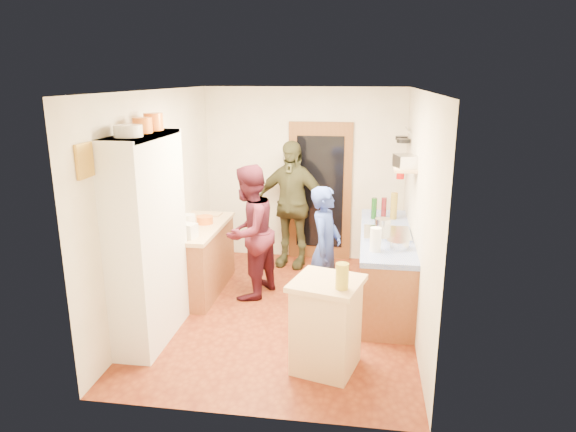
% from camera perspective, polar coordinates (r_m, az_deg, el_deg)
% --- Properties ---
extents(floor, '(3.00, 4.00, 0.02)m').
position_cam_1_polar(floor, '(6.31, -0.49, -10.62)').
color(floor, brown).
rests_on(floor, ground).
extents(ceiling, '(3.00, 4.00, 0.02)m').
position_cam_1_polar(ceiling, '(5.68, -0.55, 13.89)').
color(ceiling, silver).
rests_on(ceiling, ground).
extents(wall_back, '(3.00, 0.02, 2.60)m').
position_cam_1_polar(wall_back, '(7.81, 1.79, 4.60)').
color(wall_back, silver).
rests_on(wall_back, ground).
extents(wall_front, '(3.00, 0.02, 2.60)m').
position_cam_1_polar(wall_front, '(3.98, -5.07, -6.15)').
color(wall_front, silver).
rests_on(wall_front, ground).
extents(wall_left, '(0.02, 4.00, 2.60)m').
position_cam_1_polar(wall_left, '(6.27, -14.29, 1.45)').
color(wall_left, silver).
rests_on(wall_left, ground).
extents(wall_right, '(0.02, 4.00, 2.60)m').
position_cam_1_polar(wall_right, '(5.83, 14.31, 0.40)').
color(wall_right, silver).
rests_on(wall_right, ground).
extents(door_frame, '(0.95, 0.06, 2.10)m').
position_cam_1_polar(door_frame, '(7.79, 3.57, 2.69)').
color(door_frame, brown).
rests_on(door_frame, ground).
extents(door_glass, '(0.70, 0.02, 1.70)m').
position_cam_1_polar(door_glass, '(7.76, 3.55, 2.63)').
color(door_glass, black).
rests_on(door_glass, door_frame).
extents(hutch_body, '(0.40, 1.20, 2.20)m').
position_cam_1_polar(hutch_body, '(5.54, -15.28, -2.61)').
color(hutch_body, white).
rests_on(hutch_body, ground).
extents(hutch_top_shelf, '(0.40, 1.14, 0.04)m').
position_cam_1_polar(hutch_top_shelf, '(5.31, -16.10, 8.55)').
color(hutch_top_shelf, white).
rests_on(hutch_top_shelf, hutch_body).
extents(plate_stack, '(0.27, 0.27, 0.11)m').
position_cam_1_polar(plate_stack, '(5.08, -17.34, 9.02)').
color(plate_stack, white).
rests_on(plate_stack, hutch_top_shelf).
extents(orange_pot_a, '(0.19, 0.19, 0.15)m').
position_cam_1_polar(orange_pot_a, '(5.37, -15.87, 9.67)').
color(orange_pot_a, orange).
rests_on(orange_pot_a, hutch_top_shelf).
extents(orange_pot_b, '(0.20, 0.20, 0.18)m').
position_cam_1_polar(orange_pot_b, '(5.62, -14.72, 10.10)').
color(orange_pot_b, orange).
rests_on(orange_pot_b, hutch_top_shelf).
extents(left_counter_base, '(0.60, 1.40, 0.85)m').
position_cam_1_polar(left_counter_base, '(6.82, -9.95, -4.87)').
color(left_counter_base, brown).
rests_on(left_counter_base, ground).
extents(left_counter_top, '(0.64, 1.44, 0.05)m').
position_cam_1_polar(left_counter_top, '(6.68, -10.13, -1.24)').
color(left_counter_top, '#D5AA83').
rests_on(left_counter_top, left_counter_base).
extents(toaster, '(0.27, 0.21, 0.17)m').
position_cam_1_polar(toaster, '(6.17, -11.21, -1.60)').
color(toaster, white).
rests_on(toaster, left_counter_top).
extents(kettle, '(0.17, 0.17, 0.18)m').
position_cam_1_polar(kettle, '(6.55, -10.94, -0.58)').
color(kettle, white).
rests_on(kettle, left_counter_top).
extents(orange_bowl, '(0.26, 0.26, 0.10)m').
position_cam_1_polar(orange_bowl, '(6.73, -9.23, -0.43)').
color(orange_bowl, orange).
rests_on(orange_bowl, left_counter_top).
extents(chopping_board, '(0.31, 0.24, 0.02)m').
position_cam_1_polar(chopping_board, '(7.14, -8.68, 0.22)').
color(chopping_board, '#D5AA83').
rests_on(chopping_board, left_counter_top).
extents(right_counter_base, '(0.60, 2.20, 0.84)m').
position_cam_1_polar(right_counter_base, '(6.55, 10.68, -5.83)').
color(right_counter_base, brown).
rests_on(right_counter_base, ground).
extents(right_counter_top, '(0.62, 2.22, 0.06)m').
position_cam_1_polar(right_counter_top, '(6.40, 10.88, -2.07)').
color(right_counter_top, '#0D2CB2').
rests_on(right_counter_top, right_counter_base).
extents(hob, '(0.55, 0.58, 0.04)m').
position_cam_1_polar(hob, '(6.28, 10.94, -1.92)').
color(hob, silver).
rests_on(hob, right_counter_top).
extents(pot_on_hob, '(0.19, 0.19, 0.13)m').
position_cam_1_polar(pot_on_hob, '(6.38, 10.49, -0.85)').
color(pot_on_hob, silver).
rests_on(pot_on_hob, hob).
extents(bottle_a, '(0.08, 0.08, 0.29)m').
position_cam_1_polar(bottle_a, '(6.93, 9.54, 0.84)').
color(bottle_a, '#143F14').
rests_on(bottle_a, right_counter_top).
extents(bottle_b, '(0.07, 0.07, 0.28)m').
position_cam_1_polar(bottle_b, '(7.00, 10.60, 0.89)').
color(bottle_b, '#591419').
rests_on(bottle_b, right_counter_top).
extents(bottle_c, '(0.11, 0.11, 0.36)m').
position_cam_1_polar(bottle_c, '(6.96, 11.69, 1.10)').
color(bottle_c, olive).
rests_on(bottle_c, right_counter_top).
extents(paper_towel, '(0.13, 0.13, 0.27)m').
position_cam_1_polar(paper_towel, '(5.65, 9.70, -2.60)').
color(paper_towel, white).
rests_on(paper_towel, right_counter_top).
extents(mixing_bowl, '(0.28, 0.28, 0.09)m').
position_cam_1_polar(mixing_bowl, '(5.82, 12.11, -3.10)').
color(mixing_bowl, silver).
rests_on(mixing_bowl, right_counter_top).
extents(island_base, '(0.67, 0.67, 0.86)m').
position_cam_1_polar(island_base, '(5.03, 4.26, -12.23)').
color(island_base, '#D5AA83').
rests_on(island_base, ground).
extents(island_top, '(0.76, 0.76, 0.05)m').
position_cam_1_polar(island_top, '(4.84, 4.37, -7.45)').
color(island_top, '#D5AA83').
rests_on(island_top, island_base).
extents(cutting_board, '(0.41, 0.36, 0.02)m').
position_cam_1_polar(cutting_board, '(4.89, 4.01, -7.04)').
color(cutting_board, white).
rests_on(cutting_board, island_top).
extents(oil_jar, '(0.15, 0.15, 0.24)m').
position_cam_1_polar(oil_jar, '(4.62, 6.03, -6.66)').
color(oil_jar, '#AD9E2D').
rests_on(oil_jar, island_top).
extents(pan_rail, '(0.02, 0.65, 0.02)m').
position_cam_1_polar(pan_rail, '(7.19, 13.17, 9.33)').
color(pan_rail, silver).
rests_on(pan_rail, wall_right).
extents(pan_hang_a, '(0.18, 0.18, 0.05)m').
position_cam_1_polar(pan_hang_a, '(7.02, 12.71, 8.16)').
color(pan_hang_a, black).
rests_on(pan_hang_a, pan_rail).
extents(pan_hang_b, '(0.16, 0.16, 0.05)m').
position_cam_1_polar(pan_hang_b, '(7.23, 12.60, 8.19)').
color(pan_hang_b, black).
rests_on(pan_hang_b, pan_rail).
extents(pan_hang_c, '(0.17, 0.17, 0.05)m').
position_cam_1_polar(pan_hang_c, '(7.42, 12.50, 8.46)').
color(pan_hang_c, black).
rests_on(pan_hang_c, pan_rail).
extents(wall_shelf, '(0.26, 0.42, 0.03)m').
position_cam_1_polar(wall_shelf, '(6.17, 12.87, 5.12)').
color(wall_shelf, '#D5AA83').
rests_on(wall_shelf, wall_right).
extents(radio, '(0.29, 0.35, 0.15)m').
position_cam_1_polar(radio, '(6.15, 12.92, 5.94)').
color(radio, silver).
rests_on(radio, wall_shelf).
extents(ext_bracket, '(0.06, 0.10, 0.04)m').
position_cam_1_polar(ext_bracket, '(7.44, 12.86, 4.87)').
color(ext_bracket, black).
rests_on(ext_bracket, wall_right).
extents(fire_extinguisher, '(0.11, 0.11, 0.32)m').
position_cam_1_polar(fire_extinguisher, '(7.43, 12.42, 5.27)').
color(fire_extinguisher, red).
rests_on(fire_extinguisher, wall_right).
extents(picture_frame, '(0.03, 0.25, 0.30)m').
position_cam_1_polar(picture_frame, '(4.75, -21.67, 5.74)').
color(picture_frame, gold).
rests_on(picture_frame, wall_left).
extents(person_hob, '(0.48, 0.62, 1.51)m').
position_cam_1_polar(person_hob, '(6.13, 4.36, -3.72)').
color(person_hob, '#283C91').
rests_on(person_hob, ground).
extents(person_left, '(0.89, 1.00, 1.71)m').
position_cam_1_polar(person_left, '(6.48, -3.93, -1.76)').
color(person_left, '#40131F').
rests_on(person_left, ground).
extents(person_back, '(1.17, 0.69, 1.87)m').
position_cam_1_polar(person_back, '(7.49, 0.43, 1.29)').
color(person_back, '#37361F').
rests_on(person_back, ground).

